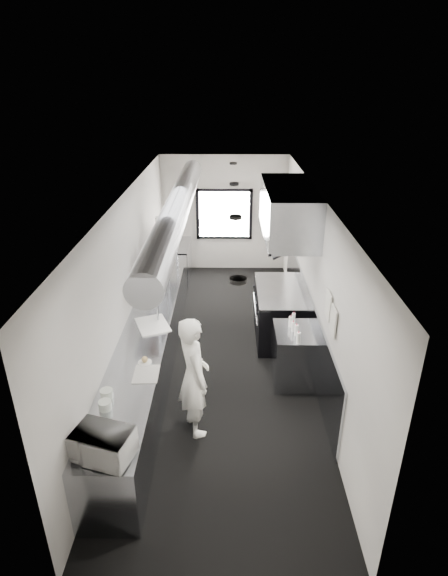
{
  "coord_description": "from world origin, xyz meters",
  "views": [
    {
      "loc": [
        0.11,
        -6.71,
        4.42
      ],
      "look_at": [
        0.04,
        -0.2,
        1.39
      ],
      "focal_mm": 28.4,
      "sensor_mm": 36.0,
      "label": 1
    }
  ],
  "objects_px": {
    "plate_stack_b": "(153,250)",
    "squeeze_bottle_b": "(296,330)",
    "squeeze_bottle_a": "(298,338)",
    "deli_tub_b": "(107,394)",
    "pass_shelf": "(157,252)",
    "range": "(279,313)",
    "knife_block": "(149,286)",
    "far_work_table": "(175,263)",
    "bottle_station": "(294,356)",
    "line_cook": "(194,376)",
    "plate_stack_c": "(155,242)",
    "squeeze_bottle_d": "(291,322)",
    "squeeze_bottle_c": "(293,327)",
    "microwave": "(103,445)",
    "plate_stack_a": "(149,259)",
    "exhaust_hood": "(288,211)",
    "deli_tub_a": "(105,405)",
    "squeeze_bottle_e": "(294,318)",
    "small_plate": "(145,362)",
    "cutting_board": "(153,325)",
    "prep_counter": "(150,348)",
    "plate_stack_d": "(162,227)"
  },
  "relations": [
    {
      "from": "exhaust_hood",
      "to": "range",
      "type": "bearing_deg",
      "value": 180.0
    },
    {
      "from": "deli_tub_a",
      "to": "knife_block",
      "type": "xyz_separation_m",
      "value": [
        0.0,
        3.15,
        0.06
      ]
    },
    {
      "from": "pass_shelf",
      "to": "plate_stack_b",
      "type": "distance_m",
      "value": 0.41
    },
    {
      "from": "plate_stack_b",
      "to": "squeeze_bottle_b",
      "type": "xyz_separation_m",
      "value": [
        2.31,
        -1.45,
        -0.73
      ]
    },
    {
      "from": "bottle_station",
      "to": "pass_shelf",
      "type": "bearing_deg",
      "value": 144.01
    },
    {
      "from": "far_work_table",
      "to": "squeeze_bottle_c",
      "type": "bearing_deg",
      "value": -60.12
    },
    {
      "from": "cutting_board",
      "to": "squeeze_bottle_d",
      "type": "xyz_separation_m",
      "value": [
        2.14,
        -0.01,
        0.08
      ]
    },
    {
      "from": "exhaust_hood",
      "to": "squeeze_bottle_d",
      "type": "distance_m",
      "value": 1.89
    },
    {
      "from": "squeeze_bottle_a",
      "to": "far_work_table",
      "type": "bearing_deg",
      "value": 118.19
    },
    {
      "from": "line_cook",
      "to": "squeeze_bottle_a",
      "type": "relative_size",
      "value": 9.7
    },
    {
      "from": "deli_tub_b",
      "to": "squeeze_bottle_a",
      "type": "height_order",
      "value": "squeeze_bottle_a"
    },
    {
      "from": "microwave",
      "to": "squeeze_bottle_e",
      "type": "height_order",
      "value": "microwave"
    },
    {
      "from": "deli_tub_a",
      "to": "squeeze_bottle_e",
      "type": "xyz_separation_m",
      "value": [
        2.45,
        2.09,
        0.03
      ]
    },
    {
      "from": "plate_stack_b",
      "to": "squeeze_bottle_d",
      "type": "height_order",
      "value": "plate_stack_b"
    },
    {
      "from": "far_work_table",
      "to": "microwave",
      "type": "relative_size",
      "value": 2.23
    },
    {
      "from": "far_work_table",
      "to": "line_cook",
      "type": "xyz_separation_m",
      "value": [
        0.81,
        -5.02,
        0.41
      ]
    },
    {
      "from": "prep_counter",
      "to": "plate_stack_b",
      "type": "height_order",
      "value": "plate_stack_b"
    },
    {
      "from": "range",
      "to": "line_cook",
      "type": "xyz_separation_m",
      "value": [
        -1.37,
        -2.52,
        0.39
      ]
    },
    {
      "from": "exhaust_hood",
      "to": "prep_counter",
      "type": "bearing_deg",
      "value": -151.89
    },
    {
      "from": "deli_tub_a",
      "to": "prep_counter",
      "type": "bearing_deg",
      "value": 85.31
    },
    {
      "from": "squeeze_bottle_a",
      "to": "deli_tub_b",
      "type": "bearing_deg",
      "value": -153.06
    },
    {
      "from": "exhaust_hood",
      "to": "plate_stack_b",
      "type": "relative_size",
      "value": 7.62
    },
    {
      "from": "range",
      "to": "plate_stack_b",
      "type": "xyz_separation_m",
      "value": [
        -2.23,
        -0.07,
        1.24
      ]
    },
    {
      "from": "far_work_table",
      "to": "microwave",
      "type": "height_order",
      "value": "microwave"
    },
    {
      "from": "far_work_table",
      "to": "squeeze_bottle_b",
      "type": "bearing_deg",
      "value": -60.49
    },
    {
      "from": "cutting_board",
      "to": "plate_stack_a",
      "type": "height_order",
      "value": "plate_stack_a"
    },
    {
      "from": "small_plate",
      "to": "squeeze_bottle_c",
      "type": "height_order",
      "value": "squeeze_bottle_c"
    },
    {
      "from": "prep_counter",
      "to": "squeeze_bottle_b",
      "type": "relative_size",
      "value": 33.73
    },
    {
      "from": "line_cook",
      "to": "squeeze_bottle_a",
      "type": "distance_m",
      "value": 1.66
    },
    {
      "from": "bottle_station",
      "to": "line_cook",
      "type": "bearing_deg",
      "value": -143.1
    },
    {
      "from": "knife_block",
      "to": "plate_stack_d",
      "type": "height_order",
      "value": "plate_stack_d"
    },
    {
      "from": "knife_block",
      "to": "range",
      "type": "bearing_deg",
      "value": 6.84
    },
    {
      "from": "bottle_station",
      "to": "plate_stack_a",
      "type": "xyz_separation_m",
      "value": [
        -2.35,
        0.95,
        1.25
      ]
    },
    {
      "from": "range",
      "to": "plate_stack_b",
      "type": "bearing_deg",
      "value": -178.09
    },
    {
      "from": "range",
      "to": "knife_block",
      "type": "height_order",
      "value": "knife_block"
    },
    {
      "from": "plate_stack_c",
      "to": "squeeze_bottle_c",
      "type": "distance_m",
      "value": 2.99
    },
    {
      "from": "cutting_board",
      "to": "squeeze_bottle_b",
      "type": "distance_m",
      "value": 2.21
    },
    {
      "from": "far_work_table",
      "to": "line_cook",
      "type": "relative_size",
      "value": 0.7
    },
    {
      "from": "plate_stack_c",
      "to": "squeeze_bottle_a",
      "type": "height_order",
      "value": "plate_stack_c"
    },
    {
      "from": "plate_stack_c",
      "to": "squeeze_bottle_b",
      "type": "xyz_separation_m",
      "value": [
        2.34,
        -1.88,
        -0.73
      ]
    },
    {
      "from": "far_work_table",
      "to": "plate_stack_d",
      "type": "relative_size",
      "value": 3.17
    },
    {
      "from": "bottle_station",
      "to": "squeeze_bottle_a",
      "type": "distance_m",
      "value": 0.64
    },
    {
      "from": "knife_block",
      "to": "plate_stack_b",
      "type": "distance_m",
      "value": 0.71
    },
    {
      "from": "exhaust_hood",
      "to": "squeeze_bottle_d",
      "type": "height_order",
      "value": "exhaust_hood"
    },
    {
      "from": "bottle_station",
      "to": "plate_stack_c",
      "type": "height_order",
      "value": "plate_stack_c"
    },
    {
      "from": "knife_block",
      "to": "plate_stack_a",
      "type": "bearing_deg",
      "value": -68.25
    },
    {
      "from": "plate_stack_c",
      "to": "squeeze_bottle_d",
      "type": "height_order",
      "value": "plate_stack_c"
    },
    {
      "from": "squeeze_bottle_e",
      "to": "exhaust_hood",
      "type": "bearing_deg",
      "value": 92.06
    },
    {
      "from": "microwave",
      "to": "cutting_board",
      "type": "height_order",
      "value": "microwave"
    },
    {
      "from": "range",
      "to": "knife_block",
      "type": "distance_m",
      "value": 2.42
    }
  ]
}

